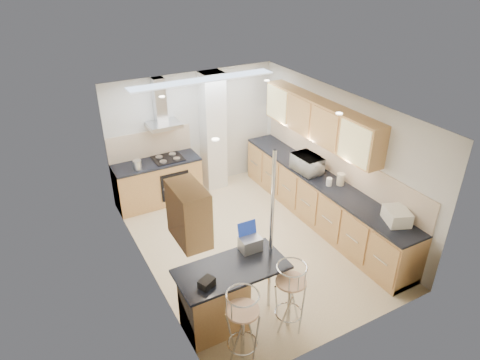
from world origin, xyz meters
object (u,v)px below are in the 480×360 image
microwave (307,164)px  laptop (250,244)px  bar_stool_near (243,326)px  bar_stool_end (290,297)px  bread_bin (397,216)px

microwave → laptop: 2.63m
bar_stool_near → bar_stool_end: size_ratio=1.01×
microwave → bar_stool_end: microwave is taller
laptop → bread_bin: 2.35m
bread_bin → bar_stool_near: bearing=-150.3°
bar_stool_end → laptop: bearing=26.7°
bar_stool_near → bread_bin: size_ratio=2.57×
microwave → bar_stool_near: microwave is taller
bar_stool_end → microwave: bearing=-32.5°
bar_stool_near → laptop: bearing=69.4°
laptop → bar_stool_near: (-0.57, -0.82, -0.51)m
laptop → bar_stool_near: laptop is taller
laptop → bread_bin: size_ratio=0.70×
microwave → laptop: microwave is taller
microwave → bread_bin: microwave is taller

